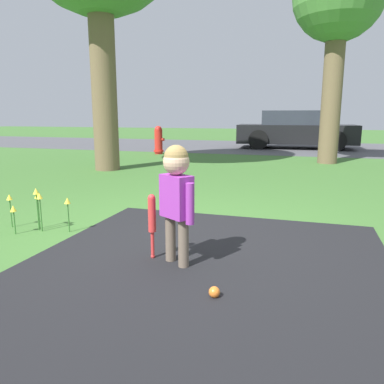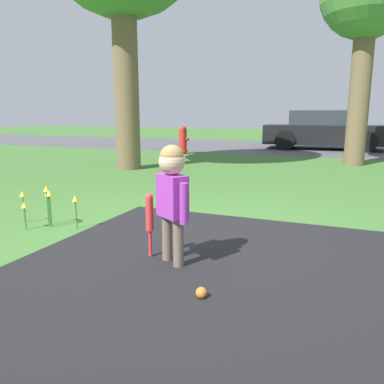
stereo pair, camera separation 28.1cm
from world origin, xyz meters
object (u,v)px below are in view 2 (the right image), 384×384
at_px(baseball_bat, 150,216).
at_px(fire_hydrant, 183,140).
at_px(sports_ball, 201,293).
at_px(parked_car, 324,131).
at_px(child, 172,188).

relative_size(baseball_bat, fire_hydrant, 0.64).
height_order(baseball_bat, fire_hydrant, fire_hydrant).
bearing_deg(sports_ball, parked_car, 89.79).
xyz_separation_m(baseball_bat, fire_hydrant, (-3.16, 7.90, 0.06)).
height_order(child, fire_hydrant, child).
relative_size(sports_ball, fire_hydrant, 0.09).
bearing_deg(parked_car, child, -95.35).
relative_size(baseball_bat, sports_ball, 7.32).
xyz_separation_m(child, parked_car, (0.46, 11.22, 0.02)).
bearing_deg(sports_ball, child, 132.27).
height_order(child, baseball_bat, child).
distance_m(sports_ball, parked_car, 11.69).
bearing_deg(parked_car, baseball_bat, -96.53).
xyz_separation_m(child, baseball_bat, (-0.23, 0.05, -0.26)).
xyz_separation_m(child, fire_hydrant, (-3.39, 7.95, -0.19)).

